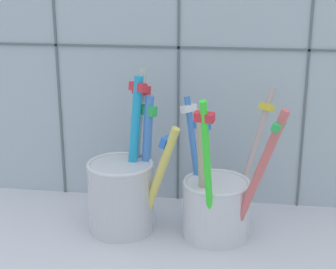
{
  "coord_description": "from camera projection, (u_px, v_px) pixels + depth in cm",
  "views": [
    {
      "loc": [
        8.02,
        -55.68,
        32.59
      ],
      "look_at": [
        0.0,
        1.33,
        14.24
      ],
      "focal_mm": 57.07,
      "sensor_mm": 36.0,
      "label": 1
    }
  ],
  "objects": [
    {
      "name": "counter_slab",
      "position": [
        166.0,
        244.0,
        0.63
      ],
      "size": [
        64.0,
        22.0,
        2.0
      ],
      "primitive_type": "cube",
      "color": "silver",
      "rests_on": "ground"
    },
    {
      "name": "tile_wall_back",
      "position": [
        180.0,
        48.0,
        0.68
      ],
      "size": [
        64.0,
        2.2,
        45.0
      ],
      "color": "#B2C1CC",
      "rests_on": "ground"
    },
    {
      "name": "toothbrush_cup_left",
      "position": [
        124.0,
        190.0,
        0.64
      ],
      "size": [
        11.43,
        8.99,
        18.96
      ],
      "color": "silver",
      "rests_on": "counter_slab"
    },
    {
      "name": "toothbrush_cup_right",
      "position": [
        217.0,
        202.0,
        0.62
      ],
      "size": [
        12.18,
        13.68,
        18.06
      ],
      "color": "silver",
      "rests_on": "counter_slab"
    }
  ]
}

